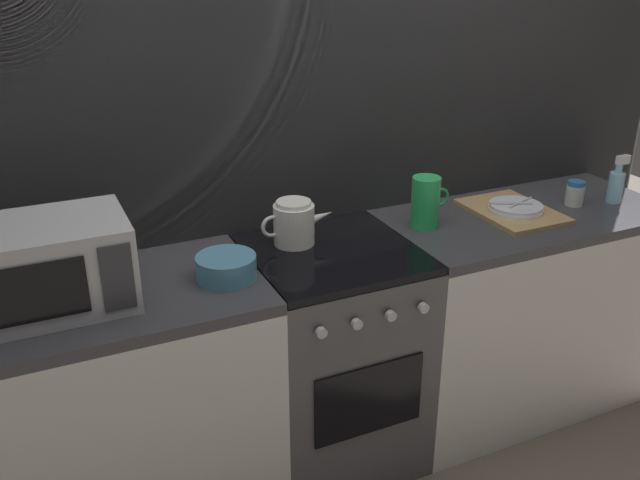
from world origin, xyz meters
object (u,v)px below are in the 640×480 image
at_px(pitcher, 426,202).
at_px(spray_bottle, 616,184).
at_px(mixing_bowl, 226,267).
at_px(spice_jar, 575,193).
at_px(kettle, 294,223).
at_px(dish_pile, 513,210).
at_px(microwave, 51,265).
at_px(stove_unit, 332,356).

relative_size(pitcher, spray_bottle, 0.99).
height_order(mixing_bowl, spice_jar, spice_jar).
height_order(kettle, pitcher, pitcher).
bearing_deg(dish_pile, mixing_bowl, -177.01).
bearing_deg(mixing_bowl, pitcher, 7.47).
height_order(microwave, mixing_bowl, microwave).
bearing_deg(dish_pile, microwave, -179.33).
bearing_deg(microwave, stove_unit, 0.48).
xyz_separation_m(mixing_bowl, pitcher, (0.84, 0.11, 0.06)).
height_order(dish_pile, spice_jar, spice_jar).
xyz_separation_m(kettle, pitcher, (0.53, -0.06, 0.02)).
bearing_deg(kettle, mixing_bowl, -151.81).
distance_m(stove_unit, spice_jar, 1.23).
relative_size(spice_jar, spray_bottle, 0.52).
bearing_deg(mixing_bowl, dish_pile, 2.99).
xyz_separation_m(kettle, dish_pile, (0.92, -0.10, -0.06)).
bearing_deg(spice_jar, mixing_bowl, -178.30).
xyz_separation_m(kettle, mixing_bowl, (-0.31, -0.17, -0.04)).
height_order(pitcher, dish_pile, pitcher).
height_order(microwave, pitcher, microwave).
height_order(spice_jar, spray_bottle, spray_bottle).
distance_m(dish_pile, spray_bottle, 0.49).
xyz_separation_m(stove_unit, dish_pile, (0.82, 0.01, 0.47)).
bearing_deg(kettle, stove_unit, -49.42).
distance_m(microwave, spice_jar, 2.07).
xyz_separation_m(stove_unit, pitcher, (0.43, 0.06, 0.55)).
distance_m(mixing_bowl, spray_bottle, 1.72).
xyz_separation_m(pitcher, dish_pile, (0.40, -0.05, -0.08)).
xyz_separation_m(microwave, kettle, (0.84, 0.12, -0.05)).
bearing_deg(spice_jar, dish_pile, 176.43).
xyz_separation_m(mixing_bowl, spice_jar, (1.54, 0.05, 0.01)).
height_order(stove_unit, dish_pile, dish_pile).
relative_size(dish_pile, spray_bottle, 1.97).
bearing_deg(pitcher, spice_jar, -5.27).
height_order(kettle, dish_pile, kettle).
bearing_deg(microwave, spice_jar, 0.05).
distance_m(microwave, kettle, 0.85).
bearing_deg(dish_pile, pitcher, 173.44).
bearing_deg(kettle, dish_pile, -6.42).
height_order(stove_unit, pitcher, pitcher).
bearing_deg(dish_pile, kettle, 173.58).
bearing_deg(kettle, microwave, -171.58).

